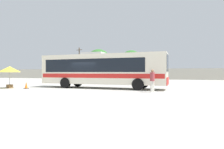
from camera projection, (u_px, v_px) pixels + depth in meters
name	position (u px, v px, depth m)	size (l,w,h in m)	color
ground_plane	(114.00, 83.00, 28.43)	(300.00, 300.00, 0.00)	#A3A099
perimeter_wall	(133.00, 74.00, 43.56)	(80.00, 0.30, 2.39)	#B2AD9E
coach_bus_cream_red	(101.00, 69.00, 18.90)	(12.56, 3.22, 3.53)	silver
attendant_by_bus_door	(152.00, 79.00, 15.01)	(0.51, 0.51, 1.80)	silver
vendor_umbrella_near_gate_yellow	(10.00, 70.00, 18.83)	(2.06, 2.06, 2.15)	gray
parked_car_leftmost_black	(82.00, 76.00, 42.87)	(4.15, 2.06, 1.49)	black
parked_car_second_black	(104.00, 76.00, 40.55)	(4.27, 2.03, 1.55)	black
utility_pole_near	(79.00, 62.00, 50.23)	(1.78, 0.55, 8.04)	#4C3823
roadside_tree_left	(64.00, 64.00, 52.08)	(3.57, 3.57, 5.44)	brown
roadside_tree_midleft	(99.00, 58.00, 48.67)	(5.44, 5.44, 7.43)	brown
roadside_tree_midright	(131.00, 58.00, 49.89)	(4.81, 4.81, 7.30)	brown
traffic_cone_on_apron	(26.00, 85.00, 18.36)	(0.36, 0.36, 0.64)	black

